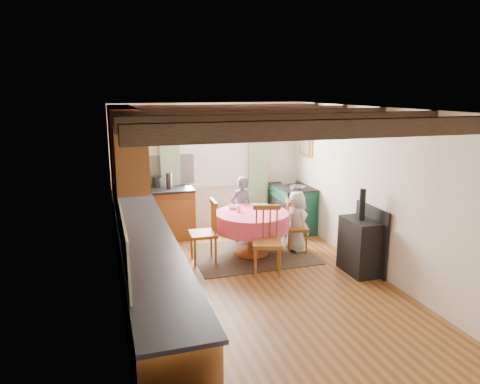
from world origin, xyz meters
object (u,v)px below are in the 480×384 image
object	(u,v)px
chair_left	(203,231)
aga_range	(292,208)
cast_iron_stove	(360,231)
child_right	(297,221)
dining_table	(252,234)
chair_right	(297,226)
child_far	(241,209)
cup	(238,209)
chair_near	(267,241)

from	to	relation	value
chair_left	aga_range	xyz separation A→B (m)	(1.97, 1.07, -0.05)
cast_iron_stove	child_right	world-z (taller)	cast_iron_stove
dining_table	chair_right	world-z (taller)	chair_right
chair_left	chair_right	bearing A→B (deg)	91.86
dining_table	aga_range	world-z (taller)	aga_range
aga_range	child_far	size ratio (longest dim) A/B	0.81
child_right	aga_range	bearing A→B (deg)	-29.86
child_right	cast_iron_stove	bearing A→B (deg)	-165.23
cup	chair_near	bearing A→B (deg)	-79.40
dining_table	cast_iron_stove	distance (m)	1.73
chair_left	child_right	distance (m)	1.58
aga_range	child_far	world-z (taller)	child_far
child_far	child_right	bearing A→B (deg)	121.66
chair_left	aga_range	bearing A→B (deg)	120.97
child_far	cup	bearing A→B (deg)	55.06
dining_table	chair_left	xyz separation A→B (m)	(-0.82, -0.06, 0.13)
aga_range	cast_iron_stove	distance (m)	2.18
chair_near	cup	distance (m)	0.93
child_far	dining_table	bearing A→B (deg)	73.68
chair_right	cast_iron_stove	xyz separation A→B (m)	(0.51, -1.08, 0.19)
chair_left	cup	world-z (taller)	chair_left
chair_near	chair_left	bearing A→B (deg)	155.17
aga_range	dining_table	bearing A→B (deg)	-138.69
chair_left	cast_iron_stove	distance (m)	2.36
child_far	chair_left	bearing A→B (deg)	28.19
chair_left	chair_right	distance (m)	1.57
cast_iron_stove	chair_left	bearing A→B (deg)	152.24
chair_near	chair_left	world-z (taller)	chair_near
cast_iron_stove	child_far	world-z (taller)	cast_iron_stove
chair_right	child_far	world-z (taller)	child_far
chair_near	chair_right	xyz separation A→B (m)	(0.78, 0.70, -0.05)
dining_table	aga_range	bearing A→B (deg)	41.31
aga_range	cup	xyz separation A→B (m)	(-1.35, -0.90, 0.32)
child_far	cup	distance (m)	0.65
chair_right	aga_range	distance (m)	1.16
dining_table	chair_right	bearing A→B (deg)	-5.47
chair_near	chair_right	world-z (taller)	chair_near
chair_near	cup	size ratio (longest dim) A/B	10.64
chair_near	chair_left	distance (m)	1.06
chair_near	cast_iron_stove	bearing A→B (deg)	0.62
dining_table	child_far	bearing A→B (deg)	86.61
aga_range	child_right	size ratio (longest dim) A/B	0.94
chair_near	chair_left	size ratio (longest dim) A/B	1.01
aga_range	child_right	bearing A→B (deg)	-110.34
dining_table	cast_iron_stove	bearing A→B (deg)	-42.29
cast_iron_stove	dining_table	bearing A→B (deg)	137.71
chair_right	child_far	distance (m)	1.06
cup	aga_range	bearing A→B (deg)	33.74
chair_left	cast_iron_stove	size ratio (longest dim) A/B	0.78
chair_right	aga_range	world-z (taller)	chair_right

